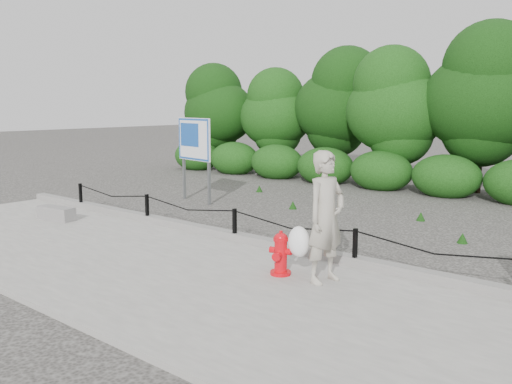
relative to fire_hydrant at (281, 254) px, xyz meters
The scene contains 9 objects.
ground 2.19m from the fire_hydrant, 150.16° to the left, with size 90.00×90.00×0.00m, color #2D2B28.
sidewalk 2.11m from the fire_hydrant, 153.48° to the right, with size 14.00×4.00×0.08m, color gray.
curb 2.19m from the fire_hydrant, 149.02° to the left, with size 14.00×0.22×0.14m, color slate.
chain_barrier 2.15m from the fire_hydrant, 150.16° to the left, with size 10.06×0.06×0.60m.
treeline 10.31m from the fire_hydrant, 96.93° to the left, with size 20.34×3.73×4.77m.
fire_hydrant is the anchor object (origin of this frame).
pedestrian 0.89m from the fire_hydrant, 13.12° to the left, with size 0.79×0.74×1.86m.
concrete_block 6.07m from the fire_hydrant, behind, with size 0.90×0.32×0.29m, color slate.
advertising_sign 6.88m from the fire_hydrant, 146.59° to the left, with size 1.37×0.32×2.21m.
Camera 1 is at (6.50, -7.23, 2.57)m, focal length 38.00 mm.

